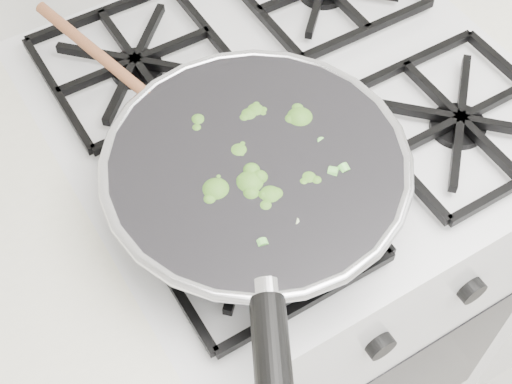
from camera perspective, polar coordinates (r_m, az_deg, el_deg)
stove at (r=1.30m, az=2.08°, el=-5.85°), size 0.60×0.60×0.92m
skillet at (r=0.78m, az=-0.10°, el=1.25°), size 0.34×0.61×0.10m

